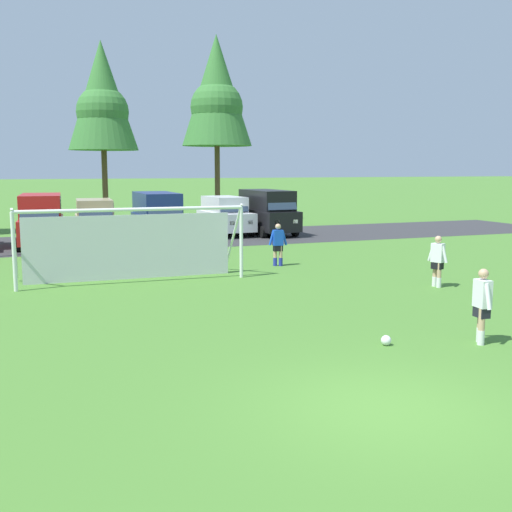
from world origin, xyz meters
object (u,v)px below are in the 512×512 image
Objects in this scene: soccer_ball at (386,340)px; player_defender_far at (278,245)px; player_midfield_center at (437,261)px; parked_car_slot_center_left at (95,220)px; parked_car_slot_center at (157,216)px; parked_car_slot_right at (268,211)px; soccer_goal at (131,242)px; player_striker_near at (482,306)px; parked_car_slot_left at (41,219)px; parked_car_slot_center_right at (225,215)px.

soccer_ball is 11.12m from player_defender_far.
parked_car_slot_center_left is (-8.68, 16.68, 0.29)m from player_midfield_center.
parked_car_slot_center is (-5.72, 15.30, 0.52)m from player_midfield_center.
player_midfield_center is at bearing -93.02° from parked_car_slot_right.
soccer_goal is 4.55× the size of player_striker_near.
player_midfield_center is at bearing -28.11° from soccer_goal.
player_striker_near is 21.17m from parked_car_slot_center.
player_defender_far is 12.53m from parked_car_slot_left.
player_striker_near is 6.53m from player_midfield_center.
player_defender_far is at bearing 117.83° from player_midfield_center.
player_midfield_center is at bearing -53.22° from parked_car_slot_left.
parked_car_slot_center_left is (-5.63, 10.89, 0.29)m from player_defender_far.
parked_car_slot_left is 12.29m from parked_car_slot_right.
player_striker_near is at bearing -16.68° from soccer_ball.
player_midfield_center is at bearing -62.49° from parked_car_slot_center_left.
parked_car_slot_left is 1.05× the size of parked_car_slot_center_right.
player_striker_near is 11.49m from player_defender_far.
soccer_goal is 10.08m from player_midfield_center.
parked_car_slot_left is 1.01× the size of parked_car_slot_right.
player_striker_near is 0.35× the size of parked_car_slot_center_right.
player_defender_far is at bearing 10.12° from soccer_goal.
parked_car_slot_center_right is at bearing 59.24° from soccer_goal.
soccer_goal is (-3.73, 9.86, 1.18)m from soccer_ball.
parked_car_slot_center reaches higher than parked_car_slot_center_right.
soccer_goal is at bearing -120.76° from parked_car_slot_center_right.
soccer_goal is 14.61m from parked_car_slot_center_right.
player_striker_near is 23.08m from parked_car_slot_center_right.
soccer_ball is 7.29m from player_midfield_center.
parked_car_slot_right is at bearing 69.98° from player_defender_far.
parked_car_slot_center_left is at bearing 117.51° from player_midfield_center.
parked_car_slot_center_right is at bearing 94.66° from player_midfield_center.
soccer_ball is at bearing 163.32° from player_striker_near.
parked_car_slot_center is 6.71m from parked_car_slot_right.
player_striker_near is 23.06m from parked_car_slot_center_left.
player_striker_near is at bearing -68.61° from parked_car_slot_left.
parked_car_slot_center reaches higher than player_defender_far.
parked_car_slot_center is 0.99× the size of parked_car_slot_right.
parked_car_slot_left is at bearing 126.78° from player_midfield_center.
soccer_ball is at bearing -99.48° from parked_car_slot_center_right.
soccer_ball is at bearing -80.80° from parked_car_slot_center_left.
parked_car_slot_left is at bearing -173.49° from parked_car_slot_right.
parked_car_slot_center_left is at bearing 89.06° from soccer_goal.
soccer_ball is at bearing -69.29° from soccer_goal.
parked_car_slot_center_left is 9.56m from parked_car_slot_right.
player_midfield_center is at bearing -85.34° from parked_car_slot_center_right.
soccer_goal reaches higher than parked_car_slot_right.
player_striker_near is at bearing -90.54° from player_defender_far.
soccer_ball is 22.74m from parked_car_slot_center_right.
player_midfield_center is at bearing 44.77° from soccer_ball.
player_striker_near is 0.33× the size of parked_car_slot_left.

